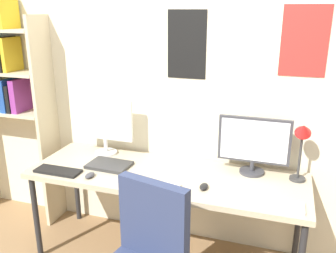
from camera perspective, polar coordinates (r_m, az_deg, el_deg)
wall_back at (r=2.91m, az=2.32°, el=6.10°), size 4.44×0.11×2.60m
desk at (r=2.73m, az=-0.33°, el=-8.39°), size 2.04×0.68×0.74m
monitor_left at (r=3.01m, az=-9.92°, el=0.53°), size 0.48×0.18×0.47m
monitor_right at (r=2.70m, az=13.32°, el=-2.61°), size 0.51×0.18×0.43m
desk_lamp at (r=2.63m, az=20.31°, el=-1.98°), size 0.11×0.16×0.46m
keyboard_left at (r=2.84m, az=-16.89°, el=-6.69°), size 0.35×0.13×0.02m
keyboard_center at (r=2.50m, az=-2.04°, el=-9.32°), size 0.33×0.13×0.02m
keyboard_right at (r=2.38m, az=16.04°, el=-11.64°), size 0.38×0.13×0.02m
mouse_left_side at (r=2.50m, az=5.65°, el=-9.35°), size 0.06×0.10×0.03m
mouse_right_side at (r=2.70m, az=-12.17°, el=-7.49°), size 0.06×0.10×0.03m
laptop_closed at (r=2.85m, az=-9.21°, el=-5.97°), size 0.33×0.23×0.02m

